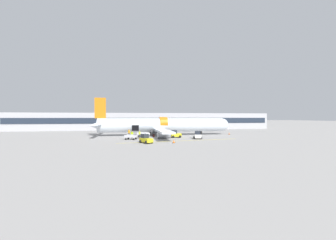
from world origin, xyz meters
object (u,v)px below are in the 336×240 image
Objects in this scene: baggage_cart_queued at (131,137)px; ground_crew_driver at (139,134)px; baggage_tug_rear at (146,139)px; ground_crew_loader_b at (129,133)px; suitcase_on_tarmac_upright at (154,136)px; baggage_tug_lead at (198,136)px; baggage_tug_mid at (176,134)px; ground_crew_supervisor at (132,134)px; baggage_cart_loading at (144,135)px; airplane at (161,125)px; ground_crew_loader_a at (160,133)px.

ground_crew_driver reaches higher than baggage_cart_queued.
ground_crew_loader_b reaches higher than baggage_tug_rear.
baggage_tug_rear is 11.19m from suitcase_on_tarmac_upright.
baggage_tug_mid is at bearing 138.06° from baggage_tug_lead.
suitcase_on_tarmac_upright is at bearing 160.58° from baggage_tug_mid.
baggage_tug_lead is 14.50m from ground_crew_supervisor.
baggage_cart_loading is 3.99m from ground_crew_supervisor.
baggage_tug_lead reaches higher than baggage_tug_rear.
baggage_tug_mid is at bearing -20.06° from baggage_cart_loading.
ground_crew_driver is (-8.30, 0.24, 0.16)m from baggage_tug_mid.
baggage_cart_queued is at bearing -139.29° from suitcase_on_tarmac_upright.
airplane reaches higher than baggage_tug_rear.
suitcase_on_tarmac_upright is (2.70, 10.85, -0.37)m from baggage_tug_rear.
airplane is 6.54m from baggage_cart_loading.
ground_crew_loader_b is (-3.05, 12.57, 0.27)m from baggage_tug_rear.
ground_crew_loader_a is at bearing 17.07° from baggage_cart_loading.
suitcase_on_tarmac_upright is (5.76, -1.72, -0.64)m from ground_crew_loader_b.
baggage_tug_rear is at bearing -85.68° from ground_crew_driver.
baggage_cart_loading is 4.97× the size of suitcase_on_tarmac_upright.
baggage_cart_queued is at bearing -129.96° from airplane.
ground_crew_supervisor is at bearing 166.09° from baggage_tug_lead.
baggage_tug_rear is at bearing -104.00° from suitcase_on_tarmac_upright.
ground_crew_driver is (-5.96, -6.28, -1.71)m from airplane.
airplane reaches higher than ground_crew_loader_b.
baggage_tug_rear is (-5.26, -15.64, -1.89)m from airplane.
ground_crew_loader_b reaches higher than baggage_tug_mid.
baggage_tug_rear and ground_crew_supervisor have the same top height.
baggage_tug_rear is 11.75m from baggage_cart_loading.
ground_crew_loader_b is at bearing 126.16° from ground_crew_driver.
ground_crew_driver is (-0.71, 9.36, 0.18)m from baggage_tug_rear.
suitcase_on_tarmac_upright is (-2.55, -4.79, -2.26)m from airplane.
baggage_tug_lead is at bearing -41.94° from baggage_tug_mid.
ground_crew_loader_a reaches higher than baggage_cart_loading.
suitcase_on_tarmac_upright is (5.24, 4.51, -0.17)m from baggage_cart_queued.
baggage_cart_queued is 2.03× the size of ground_crew_supervisor.
baggage_tug_rear is at bearing -109.11° from ground_crew_loader_a.
baggage_tug_mid is at bearing 50.22° from baggage_tug_rear.
ground_crew_loader_b is 6.04m from suitcase_on_tarmac_upright.
baggage_cart_loading is at bearing 150.78° from baggage_tug_lead.
baggage_cart_loading reaches higher than baggage_cart_queued.
ground_crew_supervisor is 5.46m from suitcase_on_tarmac_upright.
airplane is 11.39× the size of baggage_tug_rear.
ground_crew_loader_a is 6.35m from ground_crew_driver.
ground_crew_loader_a is at bearing 43.39° from baggage_cart_queued.
ground_crew_loader_a is at bearing 34.88° from ground_crew_driver.
ground_crew_supervisor is at bearing 104.90° from baggage_tug_rear.
airplane is 10.83× the size of baggage_cart_queued.
baggage_tug_rear is 1.93× the size of ground_crew_supervisor.
baggage_tug_lead is at bearing -3.60° from baggage_cart_queued.
ground_crew_supervisor is (-1.67, -0.44, -0.01)m from ground_crew_driver.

